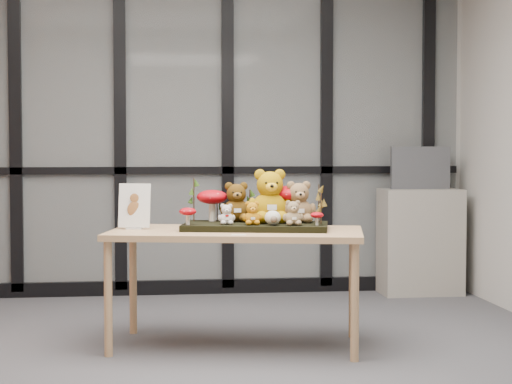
{
  "coord_description": "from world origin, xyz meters",
  "views": [
    {
      "loc": [
        -0.29,
        -5.34,
        1.27
      ],
      "look_at": [
        0.43,
        0.36,
        0.97
      ],
      "focal_mm": 65.0,
      "sensor_mm": 36.0,
      "label": 1
    }
  ],
  "objects": [
    {
      "name": "sprig_dry_mid_right",
      "position": [
        0.83,
        0.32,
        0.87
      ],
      "size": [
        0.05,
        0.05,
        0.19
      ],
      "primitive_type": null,
      "color": "brown",
      "rests_on": "diorama_tray"
    },
    {
      "name": "monitor",
      "position": [
        2.07,
        2.25,
        1.07
      ],
      "size": [
        0.51,
        0.05,
        0.36
      ],
      "color": "#4A4C52",
      "rests_on": "cabinet"
    },
    {
      "name": "bear_pooh_yellow",
      "position": [
        0.53,
        0.48,
        0.96
      ],
      "size": [
        0.33,
        0.31,
        0.37
      ],
      "primitive_type": null,
      "rotation": [
        0.0,
        0.0,
        -0.21
      ],
      "color": "#AC7E07",
      "rests_on": "diorama_tray"
    },
    {
      "name": "plush_cream_hedgehog",
      "position": [
        0.52,
        0.28,
        0.82
      ],
      "size": [
        0.09,
        0.08,
        0.1
      ],
      "primitive_type": null,
      "rotation": [
        0.0,
        0.0,
        -0.21
      ],
      "color": "silver",
      "rests_on": "diorama_tray"
    },
    {
      "name": "sprig_green_mid_left",
      "position": [
        0.21,
        0.65,
        0.87
      ],
      "size": [
        0.05,
        0.05,
        0.2
      ],
      "primitive_type": null,
      "color": "#193A0D",
      "rests_on": "diorama_tray"
    },
    {
      "name": "mushroom_front_left",
      "position": [
        0.0,
        0.37,
        0.83
      ],
      "size": [
        0.11,
        0.11,
        0.12
      ],
      "primitive_type": null,
      "color": "#9F050E",
      "rests_on": "diorama_tray"
    },
    {
      "name": "label_card",
      "position": [
        0.29,
        0.08,
        0.74
      ],
      "size": [
        0.09,
        0.03,
        0.0
      ],
      "primitive_type": "cube",
      "color": "white",
      "rests_on": "display_table"
    },
    {
      "name": "display_table",
      "position": [
        0.31,
        0.4,
        0.67
      ],
      "size": [
        1.69,
        1.09,
        0.73
      ],
      "rotation": [
        0.0,
        0.0,
        -0.21
      ],
      "color": "tan",
      "rests_on": "floor"
    },
    {
      "name": "bear_brown_medium",
      "position": [
        0.33,
        0.57,
        0.91
      ],
      "size": [
        0.25,
        0.23,
        0.28
      ],
      "primitive_type": null,
      "rotation": [
        0.0,
        0.0,
        -0.21
      ],
      "color": "#492F0A",
      "rests_on": "diorama_tray"
    },
    {
      "name": "bear_tan_back",
      "position": [
        0.71,
        0.46,
        0.92
      ],
      "size": [
        0.26,
        0.24,
        0.29
      ],
      "primitive_type": null,
      "rotation": [
        0.0,
        0.0,
        -0.21
      ],
      "color": "brown",
      "rests_on": "diorama_tray"
    },
    {
      "name": "sprig_dry_far_right",
      "position": [
        0.84,
        0.44,
        0.89
      ],
      "size": [
        0.05,
        0.05,
        0.24
      ],
      "primitive_type": null,
      "color": "brown",
      "rests_on": "diorama_tray"
    },
    {
      "name": "mushroom_front_right",
      "position": [
        0.79,
        0.24,
        0.82
      ],
      "size": [
        0.08,
        0.08,
        0.09
      ],
      "primitive_type": null,
      "color": "#9F050E",
      "rests_on": "diorama_tray"
    },
    {
      "name": "sprig_green_far_left",
      "position": [
        0.06,
        0.63,
        0.91
      ],
      "size": [
        0.05,
        0.05,
        0.28
      ],
      "primitive_type": null,
      "color": "#193A0D",
      "rests_on": "diorama_tray"
    },
    {
      "name": "glass_partition",
      "position": [
        -0.0,
        2.47,
        1.42
      ],
      "size": [
        4.9,
        0.06,
        2.78
      ],
      "color": "#2D383F",
      "rests_on": "floor"
    },
    {
      "name": "bear_small_yellow",
      "position": [
        0.4,
        0.31,
        0.85
      ],
      "size": [
        0.14,
        0.13,
        0.16
      ],
      "primitive_type": null,
      "rotation": [
        0.0,
        0.0,
        -0.21
      ],
      "color": "#B6710D",
      "rests_on": "diorama_tray"
    },
    {
      "name": "bear_white_bow",
      "position": [
        0.24,
        0.36,
        0.84
      ],
      "size": [
        0.13,
        0.12,
        0.14
      ],
      "primitive_type": null,
      "rotation": [
        0.0,
        0.0,
        -0.21
      ],
      "color": "silver",
      "rests_on": "diorama_tray"
    },
    {
      "name": "floor",
      "position": [
        0.0,
        0.0,
        0.0
      ],
      "size": [
        5.0,
        5.0,
        0.0
      ],
      "primitive_type": "plane",
      "color": "#4B4B50",
      "rests_on": "ground"
    },
    {
      "name": "mushroom_back_right",
      "position": [
        0.67,
        0.53,
        0.9
      ],
      "size": [
        0.23,
        0.23,
        0.26
      ],
      "primitive_type": null,
      "color": "#9F050E",
      "rests_on": "diorama_tray"
    },
    {
      "name": "sign_holder",
      "position": [
        -0.33,
        0.55,
        0.87
      ],
      "size": [
        0.21,
        0.1,
        0.29
      ],
      "rotation": [
        0.0,
        0.0,
        -0.23
      ],
      "color": "silver",
      "rests_on": "display_table"
    },
    {
      "name": "sprig_green_centre",
      "position": [
        0.42,
        0.61,
        0.87
      ],
      "size": [
        0.05,
        0.05,
        0.2
      ],
      "primitive_type": null,
      "color": "#193A0D",
      "rests_on": "diorama_tray"
    },
    {
      "name": "bear_beige_small",
      "position": [
        0.64,
        0.25,
        0.86
      ],
      "size": [
        0.15,
        0.14,
        0.17
      ],
      "primitive_type": null,
      "rotation": [
        0.0,
        0.0,
        -0.21
      ],
      "color": "#8E7651",
      "rests_on": "diorama_tray"
    },
    {
      "name": "cabinet",
      "position": [
        2.07,
        2.24,
        0.45
      ],
      "size": [
        0.67,
        0.39,
        0.89
      ],
      "primitive_type": "cube",
      "color": "gray",
      "rests_on": "floor"
    },
    {
      "name": "room_shell",
      "position": [
        0.0,
        0.0,
        1.68
      ],
      "size": [
        5.0,
        5.0,
        5.0
      ],
      "color": "#BAB8B0",
      "rests_on": "floor"
    },
    {
      "name": "mushroom_back_left",
      "position": [
        0.17,
        0.63,
        0.88
      ],
      "size": [
        0.2,
        0.2,
        0.22
      ],
      "primitive_type": null,
      "color": "#9F050E",
      "rests_on": "diorama_tray"
    },
    {
      "name": "diorama_tray",
      "position": [
        0.43,
        0.43,
        0.75
      ],
      "size": [
        0.97,
        0.63,
        0.04
      ],
      "primitive_type": "cube",
      "rotation": [
        0.0,
        0.0,
        -0.21
      ],
      "color": "black",
      "rests_on": "display_table"
    }
  ]
}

